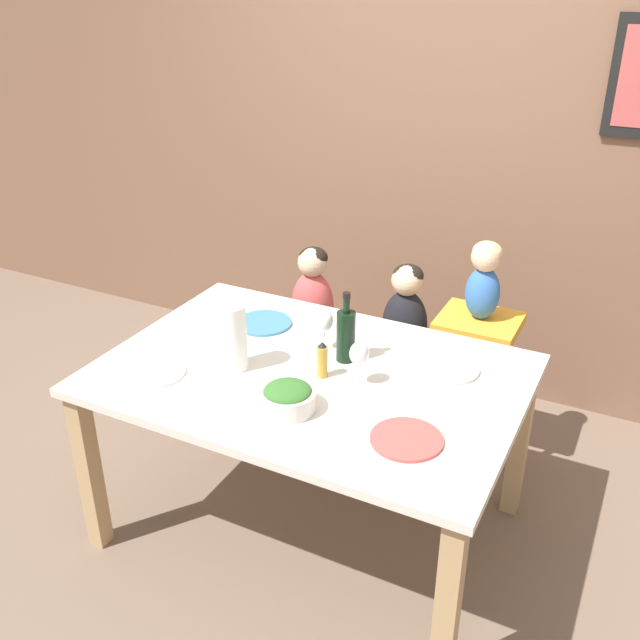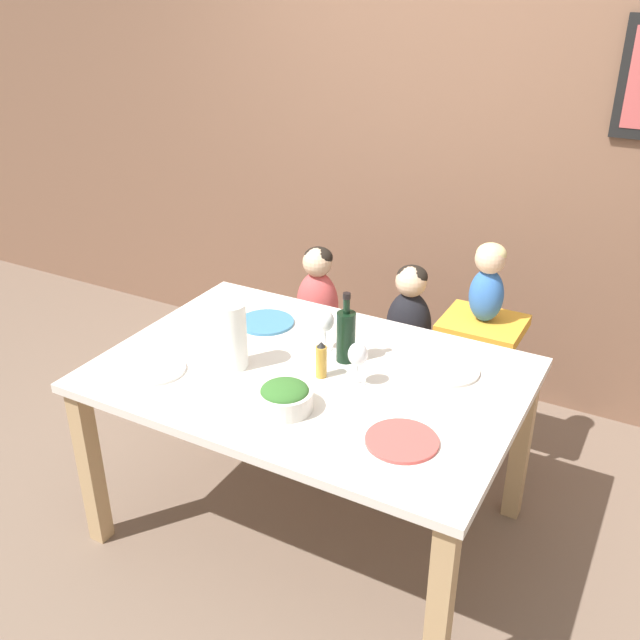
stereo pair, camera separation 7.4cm
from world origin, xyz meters
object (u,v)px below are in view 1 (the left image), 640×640
at_px(wine_glass_far, 324,322).
at_px(dinner_plate_back_left, 264,323).
at_px(person_child_left, 313,293).
at_px(salad_bowl_large, 288,397).
at_px(person_baby_right, 484,276).
at_px(wine_bottle, 346,334).
at_px(paper_towel_roll, 233,337).
at_px(dinner_plate_front_right, 407,439).
at_px(dinner_plate_back_right, 448,368).
at_px(dinner_plate_front_left, 154,372).
at_px(wine_glass_near, 359,355).
at_px(chair_far_left, 313,349).
at_px(chair_far_center, 402,371).
at_px(person_child_center, 405,312).
at_px(chair_right_highchair, 476,353).

distance_m(wine_glass_far, dinner_plate_back_left, 0.36).
relative_size(person_child_left, salad_bowl_large, 2.37).
height_order(person_baby_right, wine_glass_far, person_baby_right).
distance_m(wine_bottle, paper_towel_roll, 0.43).
bearing_deg(wine_bottle, dinner_plate_front_right, -44.20).
height_order(paper_towel_roll, dinner_plate_back_left, paper_towel_roll).
bearing_deg(dinner_plate_front_right, wine_bottle, 135.80).
height_order(wine_glass_far, dinner_plate_front_right, wine_glass_far).
distance_m(paper_towel_roll, wine_glass_far, 0.37).
bearing_deg(dinner_plate_back_right, person_child_left, 148.84).
height_order(dinner_plate_front_left, dinner_plate_front_right, same).
relative_size(person_baby_right, salad_bowl_large, 1.79).
distance_m(wine_glass_near, dinner_plate_back_right, 0.37).
height_order(chair_far_left, dinner_plate_front_right, dinner_plate_front_right).
bearing_deg(chair_far_center, paper_towel_roll, -113.29).
height_order(person_child_center, person_baby_right, person_baby_right).
bearing_deg(wine_glass_far, wine_glass_near, -37.79).
distance_m(wine_glass_near, wine_glass_far, 0.29).
distance_m(paper_towel_roll, dinner_plate_back_right, 0.82).
bearing_deg(wine_glass_near, dinner_plate_front_left, -158.40).
height_order(paper_towel_roll, salad_bowl_large, paper_towel_roll).
distance_m(person_child_center, wine_glass_far, 0.62).
bearing_deg(chair_far_left, dinner_plate_back_right, -31.11).
bearing_deg(person_child_left, salad_bowl_large, -66.95).
xyz_separation_m(chair_far_center, dinner_plate_front_right, (0.38, -1.00, 0.37)).
relative_size(person_baby_right, dinner_plate_back_left, 1.47).
distance_m(chair_right_highchair, dinner_plate_front_left, 1.42).
height_order(person_child_center, dinner_plate_front_right, person_child_center).
bearing_deg(wine_bottle, chair_far_left, 127.09).
distance_m(paper_towel_roll, dinner_plate_back_left, 0.39).
bearing_deg(salad_bowl_large, person_child_center, 87.23).
relative_size(person_child_center, dinner_plate_back_right, 1.95).
bearing_deg(chair_right_highchair, wine_glass_far, -129.52).
relative_size(dinner_plate_front_left, dinner_plate_front_right, 1.00).
bearing_deg(person_child_center, wine_bottle, -91.73).
bearing_deg(dinner_plate_front_left, chair_far_center, 59.25).
xyz_separation_m(chair_right_highchair, dinner_plate_front_right, (0.04, -1.00, 0.19)).
height_order(person_baby_right, wine_glass_near, person_baby_right).
bearing_deg(dinner_plate_front_left, wine_bottle, 35.30).
relative_size(paper_towel_roll, dinner_plate_front_right, 1.10).
xyz_separation_m(person_child_left, person_baby_right, (0.82, 0.00, 0.24)).
bearing_deg(person_baby_right, person_child_center, -179.93).
bearing_deg(wine_bottle, wine_glass_near, -49.75).
relative_size(paper_towel_roll, dinner_plate_front_left, 1.10).
xyz_separation_m(person_baby_right, wine_glass_near, (-0.24, -0.75, -0.07)).
bearing_deg(dinner_plate_front_left, dinner_plate_front_right, 1.93).
bearing_deg(person_child_left, chair_far_left, -90.00).
height_order(chair_far_center, person_child_left, person_child_left).
distance_m(chair_far_center, wine_glass_far, 0.76).
height_order(chair_far_left, person_child_center, person_child_center).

